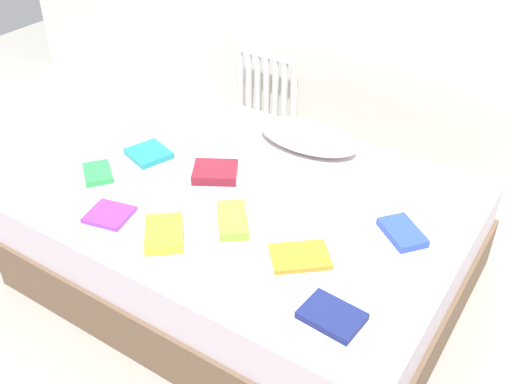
{
  "coord_description": "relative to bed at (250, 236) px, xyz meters",
  "views": [
    {
      "loc": [
        1.26,
        -1.87,
        2.09
      ],
      "look_at": [
        0.0,
        0.05,
        0.48
      ],
      "focal_mm": 41.34,
      "sensor_mm": 36.0,
      "label": 1
    }
  ],
  "objects": [
    {
      "name": "textbook_maroon",
      "position": [
        -0.22,
        0.03,
        0.28
      ],
      "size": [
        0.28,
        0.27,
        0.05
      ],
      "primitive_type": "cube",
      "rotation": [
        0.0,
        0.0,
        0.54
      ],
      "color": "maroon",
      "rests_on": "bed"
    },
    {
      "name": "textbook_blue",
      "position": [
        0.71,
        0.1,
        0.27
      ],
      "size": [
        0.25,
        0.24,
        0.03
      ],
      "primitive_type": "cube",
      "rotation": [
        0.0,
        0.0,
        -0.67
      ],
      "color": "#2847B7",
      "rests_on": "bed"
    },
    {
      "name": "textbook_green",
      "position": [
        -0.71,
        -0.28,
        0.27
      ],
      "size": [
        0.23,
        0.22,
        0.03
      ],
      "primitive_type": "cube",
      "rotation": [
        0.0,
        0.0,
        -0.66
      ],
      "color": "green",
      "rests_on": "bed"
    },
    {
      "name": "radiator",
      "position": [
        -0.67,
        1.2,
        0.13
      ],
      "size": [
        0.46,
        0.04,
        0.54
      ],
      "color": "white",
      "rests_on": "ground"
    },
    {
      "name": "textbook_white",
      "position": [
        0.26,
        0.14,
        0.27
      ],
      "size": [
        0.22,
        0.22,
        0.04
      ],
      "primitive_type": "cube",
      "rotation": [
        0.0,
        0.0,
        0.21
      ],
      "color": "white",
      "rests_on": "bed"
    },
    {
      "name": "textbook_purple",
      "position": [
        -0.42,
        -0.49,
        0.26
      ],
      "size": [
        0.22,
        0.21,
        0.02
      ],
      "primitive_type": "cube",
      "rotation": [
        0.0,
        0.0,
        0.22
      ],
      "color": "purple",
      "rests_on": "bed"
    },
    {
      "name": "textbook_yellow",
      "position": [
        -0.12,
        -0.47,
        0.27
      ],
      "size": [
        0.27,
        0.28,
        0.04
      ],
      "primitive_type": "cube",
      "rotation": [
        0.0,
        0.0,
        -0.87
      ],
      "color": "yellow",
      "rests_on": "bed"
    },
    {
      "name": "ground_plane",
      "position": [
        0.0,
        0.0,
        -0.25
      ],
      "size": [
        8.0,
        8.0,
        0.0
      ],
      "primitive_type": "plane",
      "color": "#9E998E"
    },
    {
      "name": "bed",
      "position": [
        0.0,
        0.0,
        0.0
      ],
      "size": [
        2.0,
        1.5,
        0.5
      ],
      "color": "brown",
      "rests_on": "ground"
    },
    {
      "name": "textbook_orange",
      "position": [
        0.42,
        -0.27,
        0.26
      ],
      "size": [
        0.29,
        0.28,
        0.02
      ],
      "primitive_type": "cube",
      "rotation": [
        0.0,
        0.0,
        0.71
      ],
      "color": "orange",
      "rests_on": "bed"
    },
    {
      "name": "pillow",
      "position": [
        0.01,
        0.54,
        0.31
      ],
      "size": [
        0.56,
        0.31,
        0.11
      ],
      "primitive_type": "ellipsoid",
      "color": "white",
      "rests_on": "bed"
    },
    {
      "name": "textbook_navy",
      "position": [
        0.68,
        -0.49,
        0.27
      ],
      "size": [
        0.23,
        0.17,
        0.03
      ],
      "primitive_type": "cube",
      "rotation": [
        0.0,
        0.0,
        -0.08
      ],
      "color": "navy",
      "rests_on": "bed"
    },
    {
      "name": "textbook_teal",
      "position": [
        -0.62,
        -0.01,
        0.27
      ],
      "size": [
        0.25,
        0.24,
        0.03
      ],
      "primitive_type": "cube",
      "rotation": [
        0.0,
        0.0,
        -0.32
      ],
      "color": "teal",
      "rests_on": "bed"
    },
    {
      "name": "textbook_lime",
      "position": [
        0.06,
        -0.23,
        0.27
      ],
      "size": [
        0.25,
        0.27,
        0.04
      ],
      "primitive_type": "cube",
      "rotation": [
        0.0,
        0.0,
        -0.89
      ],
      "color": "#8CC638",
      "rests_on": "bed"
    }
  ]
}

